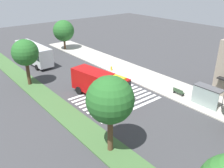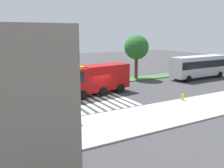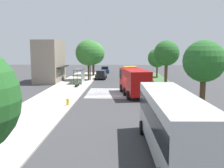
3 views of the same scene
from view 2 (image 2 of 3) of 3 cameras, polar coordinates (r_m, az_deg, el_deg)
The scene contains 11 objects.
ground_plane at distance 28.90m, azimuth -2.14°, elevation -2.87°, with size 120.00×120.00×0.00m, color #38383A.
sidewalk at distance 21.96m, azimuth 8.38°, elevation -7.56°, with size 60.00×5.85×0.14m, color #ADA89E.
median_strip at distance 35.21m, azimuth -7.54°, elevation -0.20°, with size 60.00×3.00×0.14m, color #3D6033.
crosswalk at distance 28.11m, azimuth -5.50°, elevation -3.32°, with size 7.65×10.17×0.01m.
fire_truck at distance 29.37m, azimuth -4.18°, elevation 1.38°, with size 9.07×3.93×3.65m.
transit_bus at distance 42.24m, azimuth 19.47°, elevation 4.07°, with size 10.75×3.10×3.64m.
bus_stop_shelter at distance 18.38m, azimuth -21.58°, elevation -6.16°, with size 3.50×1.40×2.46m.
bench_near_shelter at distance 19.71m, azimuth -9.64°, elevation -8.26°, with size 1.60×0.50×0.90m.
median_tree_far_west at distance 39.24m, azimuth 5.68°, elevation 8.37°, with size 3.83×3.83×6.86m.
median_tree_west at distance 32.17m, azimuth -24.27°, elevation 7.25°, with size 4.22×4.22×7.36m.
fire_hydrant at distance 27.77m, azimuth 15.93°, elevation -2.88°, with size 0.28×0.28×0.70m, color gold.
Camera 2 is at (12.92, 24.81, 7.26)m, focal length 39.64 mm.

